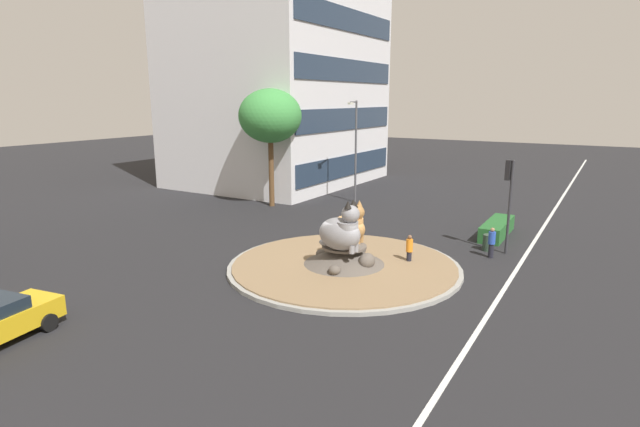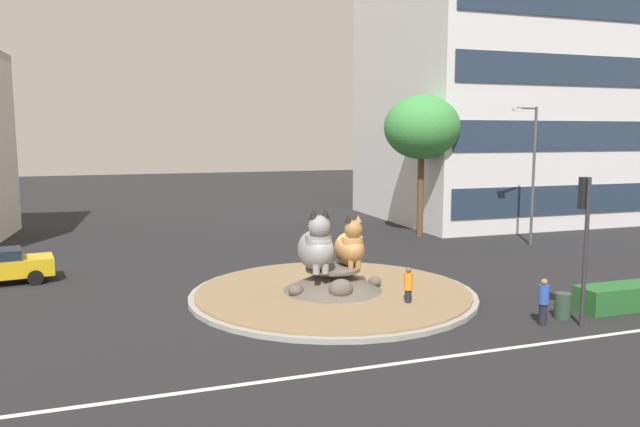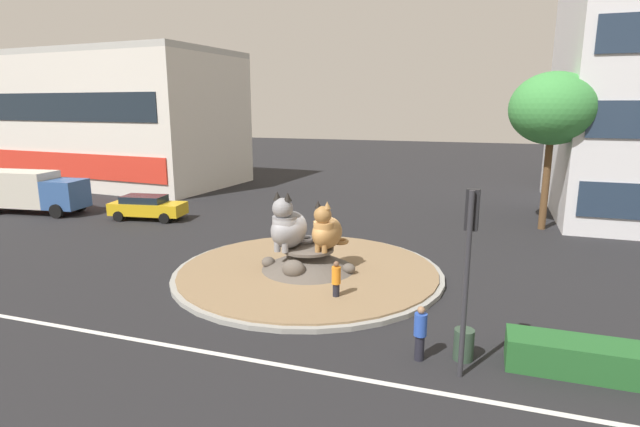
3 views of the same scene
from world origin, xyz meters
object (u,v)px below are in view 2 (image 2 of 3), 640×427
broadleaf_tree_behind_island (422,128)px  pedestrian_orange_shirt (408,287)px  cat_statue_tabby (350,247)px  litter_bin (563,306)px  pedestrian_blue_shirt (543,301)px  cat_statue_grey (316,247)px  streetlight_arm (532,167)px  traffic_light_mast (585,223)px  office_tower (502,51)px

broadleaf_tree_behind_island → pedestrian_orange_shirt: 17.47m
cat_statue_tabby → pedestrian_orange_shirt: bearing=28.9°
cat_statue_tabby → litter_bin: size_ratio=2.32×
pedestrian_blue_shirt → litter_bin: 1.31m
cat_statue_grey → pedestrian_blue_shirt: cat_statue_grey is taller
broadleaf_tree_behind_island → pedestrian_orange_shirt: size_ratio=5.60×
cat_statue_grey → streetlight_arm: size_ratio=0.31×
broadleaf_tree_behind_island → streetlight_arm: (4.47, -4.85, -2.28)m
broadleaf_tree_behind_island → litter_bin: broadleaf_tree_behind_island is taller
traffic_light_mast → litter_bin: 3.16m
streetlight_arm → pedestrian_blue_shirt: bearing=43.6°
cat_statue_grey → litter_bin: size_ratio=2.74×
pedestrian_orange_shirt → broadleaf_tree_behind_island: bearing=-127.4°
cat_statue_tabby → traffic_light_mast: (5.79, -6.30, 1.55)m
office_tower → cat_statue_tabby: bearing=-136.9°
cat_statue_grey → cat_statue_tabby: (1.56, 0.37, -0.13)m
cat_statue_tabby → litter_bin: (5.81, -5.46, -1.49)m
streetlight_arm → litter_bin: 15.17m
cat_statue_grey → cat_statue_tabby: bearing=107.2°
traffic_light_mast → office_tower: bearing=-22.8°
pedestrian_orange_shirt → litter_bin: pedestrian_orange_shirt is taller
broadleaf_tree_behind_island → litter_bin: bearing=-101.9°
pedestrian_orange_shirt → litter_bin: 5.38m
pedestrian_blue_shirt → broadleaf_tree_behind_island: bearing=21.5°
office_tower → litter_bin: (-13.72, -23.30, -12.16)m
traffic_light_mast → broadleaf_tree_behind_island: size_ratio=0.57×
broadleaf_tree_behind_island → pedestrian_orange_shirt: bearing=-119.9°
streetlight_arm → pedestrian_blue_shirt: (-9.24, -12.60, -3.68)m
traffic_light_mast → pedestrian_blue_shirt: traffic_light_mast is taller
traffic_light_mast → pedestrian_orange_shirt: size_ratio=3.17×
cat_statue_tabby → streetlight_arm: 15.63m
cat_statue_grey → pedestrian_blue_shirt: size_ratio=1.54×
pedestrian_blue_shirt → litter_bin: pedestrian_blue_shirt is taller
cat_statue_grey → office_tower: bearing=134.8°
office_tower → broadleaf_tree_behind_island: office_tower is taller
traffic_light_mast → broadleaf_tree_behind_island: (3.62, 17.87, 3.31)m
broadleaf_tree_behind_island → cat_statue_tabby: bearing=-129.1°
office_tower → cat_statue_grey: bearing=-138.5°
cat_statue_grey → cat_statue_tabby: 1.60m
traffic_light_mast → pedestrian_blue_shirt: 2.92m
streetlight_arm → litter_bin: bearing=46.4°
litter_bin → cat_statue_tabby: bearing=136.8°
broadleaf_tree_behind_island → pedestrian_blue_shirt: (-4.78, -17.45, -5.96)m
cat_statue_grey → office_tower: (21.08, 18.20, 10.53)m
cat_statue_grey → office_tower: 29.78m
pedestrian_orange_shirt → pedestrian_blue_shirt: 4.68m
cat_statue_tabby → pedestrian_blue_shirt: cat_statue_tabby is taller
cat_statue_tabby → pedestrian_orange_shirt: (1.22, -2.67, -1.11)m
streetlight_arm → pedestrian_blue_shirt: 16.05m
cat_statue_grey → cat_statue_tabby: cat_statue_grey is taller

